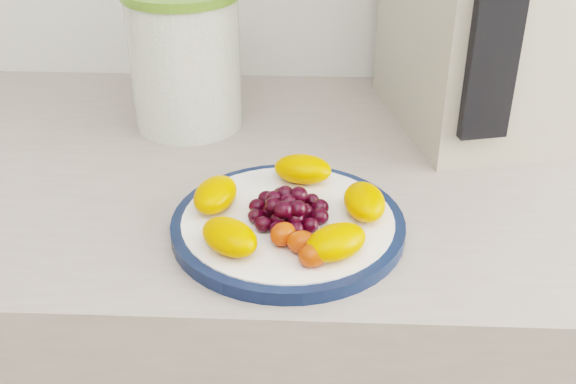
{
  "coord_description": "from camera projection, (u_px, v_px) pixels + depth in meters",
  "views": [
    {
      "loc": [
        -0.05,
        0.4,
        1.34
      ],
      "look_at": [
        -0.07,
        1.05,
        0.95
      ],
      "focal_mm": 45.0,
      "sensor_mm": 36.0,
      "label": 1
    }
  ],
  "objects": [
    {
      "name": "fruit_plate",
      "position": [
        291.0,
        211.0,
        0.76
      ],
      "size": [
        0.22,
        0.21,
        0.03
      ],
      "color": "orange",
      "rests_on": "plate_face"
    },
    {
      "name": "appliance_panel",
      "position": [
        496.0,
        34.0,
        0.81
      ],
      "size": [
        0.06,
        0.03,
        0.25
      ],
      "primitive_type": "cube",
      "rotation": [
        0.0,
        0.0,
        0.24
      ],
      "color": "black",
      "rests_on": "appliance_body"
    },
    {
      "name": "appliance_body",
      "position": [
        483.0,
        1.0,
        0.94
      ],
      "size": [
        0.25,
        0.31,
        0.34
      ],
      "primitive_type": "cube",
      "rotation": [
        0.0,
        0.0,
        0.24
      ],
      "color": "#A49D8B",
      "rests_on": "counter"
    },
    {
      "name": "canister",
      "position": [
        186.0,
        62.0,
        0.97
      ],
      "size": [
        0.15,
        0.15,
        0.18
      ],
      "primitive_type": "cylinder",
      "rotation": [
        0.0,
        0.0,
        0.01
      ],
      "color": "#4D5F22",
      "rests_on": "counter"
    },
    {
      "name": "plate_face",
      "position": [
        288.0,
        225.0,
        0.78
      ],
      "size": [
        0.23,
        0.23,
        0.02
      ],
      "primitive_type": "cylinder",
      "color": "white",
      "rests_on": "counter"
    },
    {
      "name": "plate_rim",
      "position": [
        288.0,
        226.0,
        0.78
      ],
      "size": [
        0.25,
        0.25,
        0.01
      ],
      "primitive_type": "cylinder",
      "color": "#0E1B3B",
      "rests_on": "counter"
    }
  ]
}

